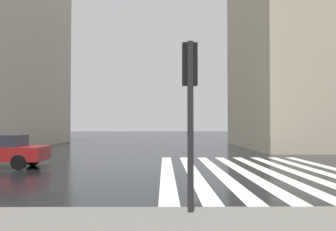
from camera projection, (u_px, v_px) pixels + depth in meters
ground_plane at (263, 189)px, 10.62m from camera, size 220.00×220.00×0.00m
zebra_crossing at (256, 172)px, 14.63m from camera, size 13.00×7.50×0.01m
traffic_signal_post at (190, 89)px, 7.34m from camera, size 0.44×0.30×3.32m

